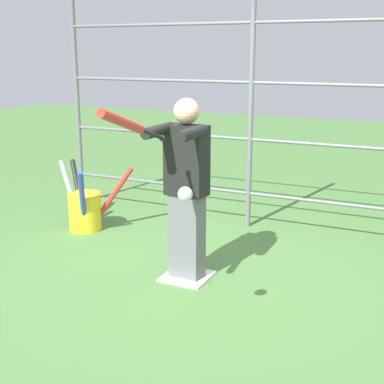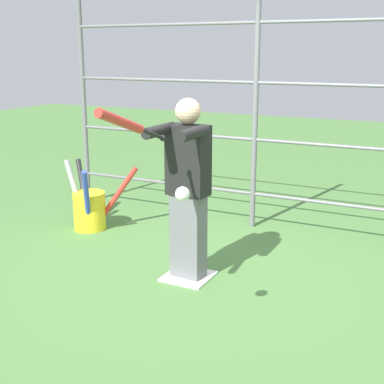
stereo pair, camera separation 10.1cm
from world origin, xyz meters
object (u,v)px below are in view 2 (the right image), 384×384
(batter, at_px, (187,185))
(baseball_bat_swinging, at_px, (126,124))
(bat_bucket, at_px, (90,208))
(softball_in_flight, at_px, (183,194))

(batter, height_order, baseball_bat_swinging, baseball_bat_swinging)
(bat_bucket, bearing_deg, batter, 155.95)
(batter, bearing_deg, softball_in_flight, 115.79)
(batter, relative_size, bat_bucket, 1.62)
(bat_bucket, bearing_deg, softball_in_flight, 140.55)
(softball_in_flight, bearing_deg, baseball_bat_swinging, -13.32)
(baseball_bat_swinging, distance_m, bat_bucket, 2.59)
(batter, xyz_separation_m, bat_bucket, (1.61, -0.72, -0.61))
(baseball_bat_swinging, relative_size, bat_bucket, 0.85)
(batter, xyz_separation_m, softball_in_flight, (-0.49, 1.01, 0.22))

